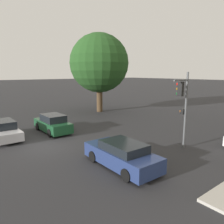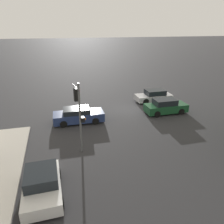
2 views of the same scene
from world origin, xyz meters
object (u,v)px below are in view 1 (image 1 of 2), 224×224
at_px(traffic_signal, 183,100).
at_px(crossing_car_1, 53,124).
at_px(crossing_car_0, 122,155).
at_px(crossing_car_2, 3,130).
at_px(street_tree, 99,63).

distance_m(traffic_signal, crossing_car_1, 10.94).
height_order(traffic_signal, crossing_car_0, traffic_signal).
bearing_deg(crossing_car_2, street_tree, 112.56).
bearing_deg(crossing_car_2, crossing_car_1, 83.41).
bearing_deg(crossing_car_0, crossing_car_1, 0.99).
xyz_separation_m(street_tree, crossing_car_1, (5.74, -8.99, -5.52)).
bearing_deg(traffic_signal, crossing_car_0, 78.46).
bearing_deg(crossing_car_0, traffic_signal, -93.32).
relative_size(traffic_signal, crossing_car_1, 1.17).
relative_size(crossing_car_1, crossing_car_2, 1.00).
bearing_deg(crossing_car_1, traffic_signal, -152.77).
height_order(crossing_car_0, crossing_car_2, same).
relative_size(crossing_car_0, crossing_car_2, 1.08).
bearing_deg(crossing_car_0, crossing_car_2, 22.92).
bearing_deg(street_tree, crossing_car_0, -31.19).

